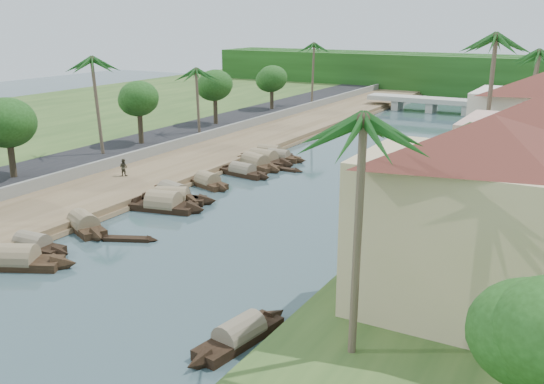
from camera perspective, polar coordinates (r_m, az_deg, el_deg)
The scene contains 39 objects.
ground at distance 42.64m, azimuth -7.04°, elevation -5.67°, with size 220.00×220.00×0.00m, color #364C51.
left_bank at distance 66.99m, azimuth -8.07°, elevation 2.77°, with size 10.00×180.00×0.80m, color brown.
right_bank at distance 54.11m, azimuth 23.01°, elevation -1.43°, with size 16.00×180.00×1.20m, color #29481C.
road at distance 72.29m, azimuth -13.48°, elevation 3.72°, with size 8.00×180.00×1.40m, color black.
retaining_wall at distance 69.36m, azimuth -10.88°, elevation 3.90°, with size 0.40×180.00×1.10m, color slate.
treeline at distance 134.35m, azimuth 19.27°, elevation 10.31°, with size 120.00×14.00×8.00m.
bridge at distance 107.31m, azimuth 16.38°, elevation 8.04°, with size 28.00×4.00×2.40m.
building_near at distance 31.53m, azimuth 19.27°, elevation -2.12°, with size 14.85×14.85×10.20m.
building_mid at distance 46.87m, azimuth 24.06°, elevation 2.89°, with size 14.11×14.11×9.70m.
sampan_2 at distance 43.29m, azimuth -23.14°, elevation -5.98°, with size 8.57×5.34×2.28m.
sampan_3 at distance 45.60m, azimuth -21.59°, elevation -4.72°, with size 6.84×1.86×1.87m.
sampan_4 at distance 48.68m, azimuth -17.31°, elevation -2.98°, with size 7.27×4.38×2.09m.
sampan_5 at distance 52.08m, azimuth -10.17°, elevation -1.22°, with size 8.02×3.50×2.46m.
sampan_6 at distance 54.95m, azimuth -9.29°, elevation -0.26°, with size 7.84×3.70×2.28m.
sampan_7 at distance 53.78m, azimuth -9.40°, elevation -0.63°, with size 8.13×4.77×2.17m.
sampan_8 at distance 58.67m, azimuth -6.09°, elevation 0.92°, with size 6.49×3.49×2.00m.
sampan_9 at distance 62.39m, azimuth -2.80°, elevation 1.92°, with size 7.43×2.48×1.89m.
sampan_10 at distance 65.73m, azimuth -1.60°, elevation 2.68°, with size 8.43×4.33×2.28m.
sampan_11 at distance 67.47m, azimuth -0.89°, elevation 3.04°, with size 8.58×2.54×2.40m.
sampan_12 at distance 69.00m, azimuth 0.59°, elevation 3.33°, with size 7.18×1.55×1.77m.
sampan_13 at distance 70.59m, azimuth -0.29°, elevation 3.63°, with size 7.49×1.97×2.06m.
sampan_14 at distance 31.26m, azimuth -3.07°, elevation -13.34°, with size 2.57×7.61×1.86m.
sampan_15 at distance 46.25m, azimuth 9.78°, elevation -3.48°, with size 2.78×6.95×1.88m.
sampan_16 at distance 57.80m, azimuth 14.01°, elevation 0.29°, with size 5.21×8.74×2.17m.
canoe_1 at distance 45.70m, azimuth -13.44°, elevation -4.35°, with size 4.56×2.61×0.75m.
canoe_2 at distance 64.71m, azimuth 0.87°, elevation 2.18°, with size 5.28×0.86×0.77m.
palm_0 at distance 24.95m, azimuth 8.42°, elevation 6.26°, with size 3.20×3.20×12.19m.
palm_1 at distance 40.45m, azimuth 17.90°, elevation 5.61°, with size 3.20×3.20×9.43m.
palm_2 at distance 52.62m, azimuth 20.25°, elevation 13.22°, with size 3.20×3.20×14.66m.
palm_3 at distance 71.67m, azimuth 23.54°, elevation 11.82°, with size 3.20×3.20×12.55m.
palm_5 at distance 67.32m, azimuth -16.34°, elevation 11.74°, with size 3.20×3.20×11.67m.
palm_6 at distance 77.69m, azimuth -7.07°, elevation 11.20°, with size 3.20×3.20×9.48m.
palm_7 at distance 88.23m, azimuth 23.36°, elevation 11.50°, with size 3.20×3.20×11.08m.
palm_8 at distance 102.95m, azimuth 3.88°, elevation 13.59°, with size 3.20×3.20×11.51m.
tree_2 at distance 60.44m, azimuth -23.63°, elevation 5.90°, with size 5.21×5.21×7.20m.
tree_3 at distance 72.42m, azimuth -12.43°, elevation 8.49°, with size 4.54×4.54×7.09m.
tree_4 at distance 84.55m, azimuth -5.40°, elevation 9.89°, with size 4.74×4.74×7.22m.
tree_5 at distance 98.12m, azimuth -0.02°, elevation 10.55°, with size 4.69×4.69×6.70m.
person_far at distance 60.76m, azimuth -13.80°, elevation 2.27°, with size 0.82×0.64×1.69m, color #363326.
Camera 1 is at (23.70, -31.71, 15.82)m, focal length 40.00 mm.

